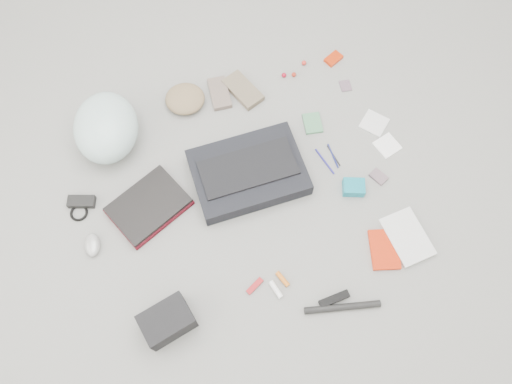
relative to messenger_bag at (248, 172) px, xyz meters
name	(u,v)px	position (x,y,z in m)	size (l,w,h in m)	color
ground_plane	(256,196)	(-0.01, -0.11, -0.04)	(4.00, 4.00, 0.00)	gray
messenger_bag	(248,172)	(0.00, 0.00, 0.00)	(0.50, 0.36, 0.08)	black
bag_flap	(248,168)	(0.00, 0.00, 0.05)	(0.43, 0.20, 0.01)	black
laptop_sleeve	(149,207)	(-0.47, 0.03, -0.03)	(0.33, 0.25, 0.02)	#560D17
laptop	(148,205)	(-0.47, 0.03, -0.01)	(0.32, 0.24, 0.02)	black
bike_helmet	(106,128)	(-0.53, 0.43, 0.07)	(0.30, 0.37, 0.22)	silver
beanie	(185,99)	(-0.13, 0.49, -0.01)	(0.19, 0.19, 0.07)	#8B7251
mitten_left	(220,93)	(0.04, 0.47, -0.03)	(0.09, 0.18, 0.03)	#7A675C
mitten_right	(243,90)	(0.15, 0.44, -0.03)	(0.11, 0.21, 0.03)	#776853
power_brick	(82,202)	(-0.75, 0.17, -0.03)	(0.12, 0.05, 0.03)	black
cable_coil	(79,213)	(-0.77, 0.13, -0.04)	(0.08, 0.08, 0.01)	black
mouse	(92,245)	(-0.75, -0.05, -0.02)	(0.07, 0.11, 0.04)	#A1A1A1
camera_bag	(167,321)	(-0.55, -0.49, 0.02)	(0.20, 0.14, 0.13)	black
multitool	(255,286)	(-0.17, -0.49, -0.04)	(0.08, 0.02, 0.01)	maroon
toiletry_tube_white	(276,289)	(-0.10, -0.54, -0.03)	(0.02, 0.02, 0.08)	white
toiletry_tube_orange	(283,279)	(-0.05, -0.51, -0.03)	(0.02, 0.02, 0.07)	orange
u_lock	(334,299)	(0.11, -0.67, -0.03)	(0.13, 0.03, 0.03)	black
bike_pump	(342,307)	(0.13, -0.71, -0.03)	(0.03, 0.03, 0.32)	black
book_red	(384,249)	(0.41, -0.56, -0.03)	(0.12, 0.18, 0.02)	red
book_white	(407,237)	(0.53, -0.55, -0.03)	(0.16, 0.24, 0.02)	silver
notepad	(313,123)	(0.40, 0.14, -0.04)	(0.08, 0.11, 0.01)	#49825A
pen_blue	(325,161)	(0.36, -0.07, -0.04)	(0.01, 0.01, 0.15)	navy
pen_black	(334,156)	(0.41, -0.06, -0.04)	(0.01, 0.01, 0.12)	black
pen_navy	(333,156)	(0.41, -0.06, -0.04)	(0.01, 0.01, 0.13)	navy
accordion_wallet	(354,187)	(0.42, -0.25, -0.02)	(0.10, 0.08, 0.05)	teal
card_deck	(378,177)	(0.55, -0.24, -0.03)	(0.05, 0.08, 0.01)	slate
napkin_top	(374,123)	(0.67, 0.03, -0.04)	(0.12, 0.12, 0.01)	silver
napkin_bottom	(387,146)	(0.67, -0.11, -0.04)	(0.10, 0.10, 0.01)	white
lollipop_a	(284,75)	(0.38, 0.45, -0.03)	(0.02, 0.02, 0.02)	maroon
lollipop_b	(294,75)	(0.43, 0.43, -0.03)	(0.02, 0.02, 0.02)	#A02616
lollipop_c	(304,63)	(0.51, 0.48, -0.03)	(0.02, 0.02, 0.02)	red
altoids_tin	(333,59)	(0.66, 0.45, -0.03)	(0.09, 0.06, 0.02)	red
stamp_sheet	(345,86)	(0.64, 0.28, -0.04)	(0.05, 0.07, 0.00)	slate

